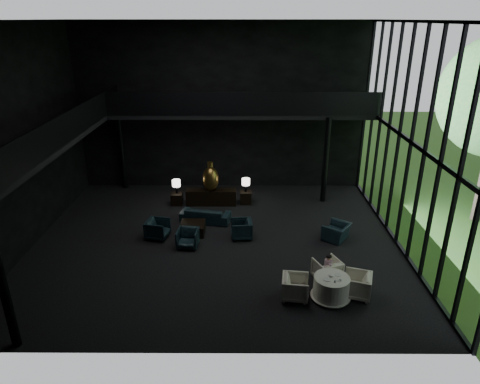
{
  "coord_description": "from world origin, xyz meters",
  "views": [
    {
      "loc": [
        0.97,
        -14.66,
        8.05
      ],
      "look_at": [
        0.9,
        0.5,
        1.87
      ],
      "focal_mm": 32.0,
      "sensor_mm": 36.0,
      "label": 1
    }
  ],
  "objects_px": {
    "lounge_armchair_west": "(158,227)",
    "dining_table": "(331,289)",
    "sofa": "(205,212)",
    "side_table_left": "(177,199)",
    "table_lamp_right": "(246,182)",
    "dining_chair_north": "(327,268)",
    "lounge_armchair_east": "(241,228)",
    "window_armchair": "(337,230)",
    "side_table_right": "(246,197)",
    "table_lamp_left": "(176,184)",
    "lounge_armchair_south": "(188,237)",
    "child": "(328,262)",
    "console": "(211,197)",
    "dining_chair_east": "(357,283)",
    "dining_chair_west": "(295,286)",
    "coffee_table": "(193,228)",
    "bronze_urn": "(211,178)"
  },
  "relations": [
    {
      "from": "table_lamp_left",
      "to": "dining_chair_east",
      "type": "height_order",
      "value": "table_lamp_left"
    },
    {
      "from": "coffee_table",
      "to": "dining_chair_north",
      "type": "height_order",
      "value": "dining_chair_north"
    },
    {
      "from": "console",
      "to": "lounge_armchair_east",
      "type": "bearing_deg",
      "value": -66.51
    },
    {
      "from": "side_table_left",
      "to": "lounge_armchair_west",
      "type": "bearing_deg",
      "value": -95.07
    },
    {
      "from": "sofa",
      "to": "dining_table",
      "type": "bearing_deg",
      "value": 139.85
    },
    {
      "from": "lounge_armchair_east",
      "to": "window_armchair",
      "type": "relative_size",
      "value": 0.91
    },
    {
      "from": "coffee_table",
      "to": "child",
      "type": "bearing_deg",
      "value": -35.19
    },
    {
      "from": "console",
      "to": "table_lamp_right",
      "type": "bearing_deg",
      "value": 7.06
    },
    {
      "from": "side_table_left",
      "to": "dining_chair_north",
      "type": "distance_m",
      "value": 8.46
    },
    {
      "from": "side_table_left",
      "to": "table_lamp_left",
      "type": "distance_m",
      "value": 0.73
    },
    {
      "from": "dining_table",
      "to": "dining_chair_west",
      "type": "distance_m",
      "value": 1.1
    },
    {
      "from": "window_armchair",
      "to": "lounge_armchair_south",
      "type": "bearing_deg",
      "value": -48.11
    },
    {
      "from": "lounge_armchair_west",
      "to": "window_armchair",
      "type": "xyz_separation_m",
      "value": [
        7.0,
        -0.1,
        -0.04
      ]
    },
    {
      "from": "table_lamp_right",
      "to": "bronze_urn",
      "type": "bearing_deg",
      "value": -170.74
    },
    {
      "from": "coffee_table",
      "to": "dining_chair_north",
      "type": "relative_size",
      "value": 1.15
    },
    {
      "from": "table_lamp_left",
      "to": "lounge_armchair_west",
      "type": "bearing_deg",
      "value": -94.93
    },
    {
      "from": "bronze_urn",
      "to": "dining_table",
      "type": "bearing_deg",
      "value": -59.63
    },
    {
      "from": "table_lamp_left",
      "to": "dining_chair_north",
      "type": "bearing_deg",
      "value": -46.8
    },
    {
      "from": "sofa",
      "to": "side_table_right",
      "type": "bearing_deg",
      "value": -120.46
    },
    {
      "from": "table_lamp_left",
      "to": "table_lamp_right",
      "type": "relative_size",
      "value": 1.01
    },
    {
      "from": "sofa",
      "to": "child",
      "type": "bearing_deg",
      "value": 145.6
    },
    {
      "from": "console",
      "to": "table_lamp_right",
      "type": "relative_size",
      "value": 3.64
    },
    {
      "from": "bronze_urn",
      "to": "dining_chair_east",
      "type": "distance_m",
      "value": 8.61
    },
    {
      "from": "bronze_urn",
      "to": "lounge_armchair_south",
      "type": "xyz_separation_m",
      "value": [
        -0.62,
        -3.91,
        -0.91
      ]
    },
    {
      "from": "table_lamp_right",
      "to": "child",
      "type": "height_order",
      "value": "table_lamp_right"
    },
    {
      "from": "side_table_left",
      "to": "side_table_right",
      "type": "height_order",
      "value": "side_table_right"
    },
    {
      "from": "window_armchair",
      "to": "side_table_right",
      "type": "bearing_deg",
      "value": -99.35
    },
    {
      "from": "dining_chair_west",
      "to": "lounge_armchair_west",
      "type": "bearing_deg",
      "value": 59.24
    },
    {
      "from": "bronze_urn",
      "to": "lounge_armchair_east",
      "type": "xyz_separation_m",
      "value": [
        1.4,
        -3.17,
        -0.89
      ]
    },
    {
      "from": "table_lamp_right",
      "to": "sofa",
      "type": "xyz_separation_m",
      "value": [
        -1.73,
        -1.98,
        -0.62
      ]
    },
    {
      "from": "sofa",
      "to": "lounge_armchair_east",
      "type": "relative_size",
      "value": 2.46
    },
    {
      "from": "side_table_right",
      "to": "dining_chair_east",
      "type": "relative_size",
      "value": 0.63
    },
    {
      "from": "table_lamp_left",
      "to": "side_table_left",
      "type": "bearing_deg",
      "value": -90.0
    },
    {
      "from": "sofa",
      "to": "side_table_left",
      "type": "bearing_deg",
      "value": -39.11
    },
    {
      "from": "side_table_left",
      "to": "table_lamp_right",
      "type": "height_order",
      "value": "table_lamp_right"
    },
    {
      "from": "side_table_left",
      "to": "dining_chair_north",
      "type": "bearing_deg",
      "value": -46.37
    },
    {
      "from": "lounge_armchair_west",
      "to": "side_table_left",
      "type": "bearing_deg",
      "value": 6.26
    },
    {
      "from": "lounge_armchair_west",
      "to": "dining_table",
      "type": "relative_size",
      "value": 0.73
    },
    {
      "from": "dining_table",
      "to": "child",
      "type": "height_order",
      "value": "child"
    },
    {
      "from": "dining_table",
      "to": "dining_chair_north",
      "type": "xyz_separation_m",
      "value": [
        0.07,
        1.04,
        0.09
      ]
    },
    {
      "from": "console",
      "to": "dining_chair_west",
      "type": "bearing_deg",
      "value": -66.78
    },
    {
      "from": "table_lamp_right",
      "to": "lounge_armchair_south",
      "type": "xyz_separation_m",
      "value": [
        -2.22,
        -4.18,
        -0.62
      ]
    },
    {
      "from": "table_lamp_right",
      "to": "lounge_armchair_south",
      "type": "height_order",
      "value": "table_lamp_right"
    },
    {
      "from": "bronze_urn",
      "to": "side_table_left",
      "type": "height_order",
      "value": "bronze_urn"
    },
    {
      "from": "side_table_left",
      "to": "lounge_armchair_south",
      "type": "xyz_separation_m",
      "value": [
        0.98,
        -3.97,
        0.13
      ]
    },
    {
      "from": "console",
      "to": "side_table_right",
      "type": "distance_m",
      "value": 1.61
    },
    {
      "from": "console",
      "to": "dining_table",
      "type": "height_order",
      "value": "dining_table"
    },
    {
      "from": "lounge_armchair_west",
      "to": "child",
      "type": "height_order",
      "value": "child"
    },
    {
      "from": "sofa",
      "to": "dining_chair_east",
      "type": "relative_size",
      "value": 2.31
    },
    {
      "from": "table_lamp_left",
      "to": "sofa",
      "type": "height_order",
      "value": "table_lamp_left"
    }
  ]
}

